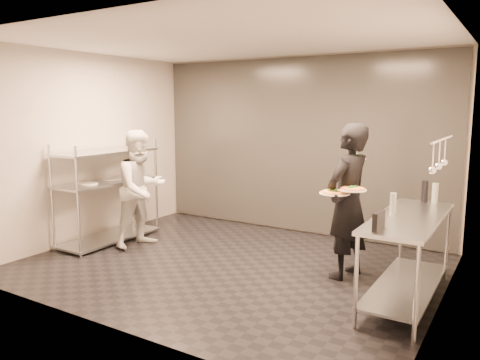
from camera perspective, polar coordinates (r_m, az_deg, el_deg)
The scene contains 13 objects.
room_shell at distance 6.79m, azimuth 3.99°, elevation 3.77°, with size 5.00×4.00×2.80m.
pass_rack at distance 7.25m, azimuth -15.84°, elevation -1.26°, with size 0.60×1.60×1.50m.
prep_counter at distance 5.10m, azimuth 19.79°, elevation -7.33°, with size 0.60×1.80×0.92m.
utensil_rail at distance 4.89m, azimuth 23.20°, elevation 2.79°, with size 0.07×1.20×0.31m.
waiter at distance 5.61m, azimuth 12.99°, elevation -2.56°, with size 0.67×0.44×1.83m, color black.
chef at distance 6.87m, azimuth -11.95°, elevation -1.04°, with size 0.82×0.64×1.68m, color silver.
pizza_plate_near at distance 5.42m, azimuth 11.47°, elevation -1.50°, with size 0.35×0.35×0.05m.
pizza_plate_far at distance 5.37m, azimuth 13.57°, elevation -1.08°, with size 0.31×0.31×0.05m.
salad_plate at distance 5.84m, azimuth 13.71°, elevation 2.73°, with size 0.29×0.29×0.07m.
pos_monitor at distance 4.36m, azimuth 16.54°, elevation -4.78°, with size 0.05×0.23×0.17m, color black.
bottle_green at distance 4.99m, azimuth 18.15°, elevation -2.80°, with size 0.06×0.06×0.23m, color gray.
bottle_clear at distance 5.77m, azimuth 22.68°, elevation -1.49°, with size 0.07×0.07×0.23m, color gray.
bottle_dark at distance 5.78m, azimuth 21.59°, elevation -1.29°, with size 0.07×0.07×0.25m, color black.
Camera 1 is at (3.13, -4.82, 2.01)m, focal length 35.00 mm.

